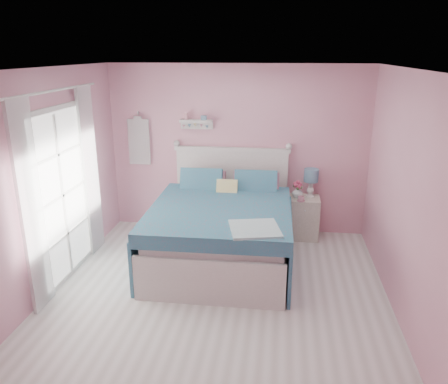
% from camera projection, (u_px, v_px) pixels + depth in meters
% --- Properties ---
extents(floor, '(4.50, 4.50, 0.00)m').
position_uv_depth(floor, '(216.00, 301.00, 5.06)').
color(floor, beige).
rests_on(floor, ground).
extents(room_shell, '(4.50, 4.50, 4.50)m').
position_uv_depth(room_shell, '(215.00, 170.00, 4.57)').
color(room_shell, pink).
rests_on(room_shell, floor).
extents(bed, '(1.85, 2.34, 1.35)m').
position_uv_depth(bed, '(222.00, 230.00, 5.96)').
color(bed, silver).
rests_on(bed, floor).
extents(nightstand, '(0.45, 0.44, 0.65)m').
position_uv_depth(nightstand, '(304.00, 217.00, 6.72)').
color(nightstand, beige).
rests_on(nightstand, floor).
extents(table_lamp, '(0.22, 0.22, 0.44)m').
position_uv_depth(table_lamp, '(311.00, 177.00, 6.59)').
color(table_lamp, white).
rests_on(table_lamp, nightstand).
extents(vase, '(0.17, 0.17, 0.17)m').
position_uv_depth(vase, '(297.00, 192.00, 6.60)').
color(vase, silver).
rests_on(vase, nightstand).
extents(teacup, '(0.12, 0.12, 0.07)m').
position_uv_depth(teacup, '(301.00, 199.00, 6.46)').
color(teacup, pink).
rests_on(teacup, nightstand).
extents(roses, '(0.14, 0.11, 0.12)m').
position_uv_depth(roses, '(298.00, 184.00, 6.56)').
color(roses, '#CF466C').
rests_on(roses, vase).
extents(wall_shelf, '(0.50, 0.15, 0.25)m').
position_uv_depth(wall_shelf, '(196.00, 122.00, 6.67)').
color(wall_shelf, silver).
rests_on(wall_shelf, room_shell).
extents(hanging_dress, '(0.34, 0.03, 0.72)m').
position_uv_depth(hanging_dress, '(139.00, 142.00, 6.88)').
color(hanging_dress, white).
rests_on(hanging_dress, room_shell).
extents(french_door, '(0.04, 1.32, 2.16)m').
position_uv_depth(french_door, '(62.00, 196.00, 5.36)').
color(french_door, silver).
rests_on(french_door, floor).
extents(curtain_near, '(0.04, 0.40, 2.32)m').
position_uv_depth(curtain_near, '(31.00, 209.00, 4.62)').
color(curtain_near, white).
rests_on(curtain_near, floor).
extents(curtain_far, '(0.04, 0.40, 2.32)m').
position_uv_depth(curtain_far, '(90.00, 172.00, 6.02)').
color(curtain_far, white).
rests_on(curtain_far, floor).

